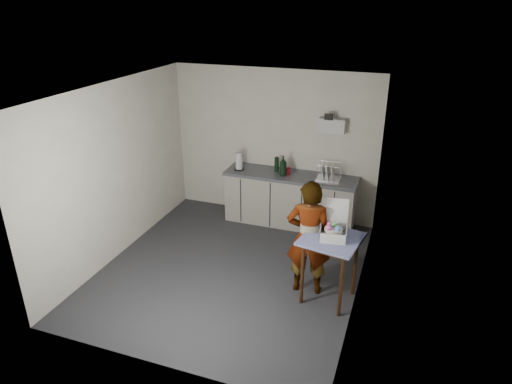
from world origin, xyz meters
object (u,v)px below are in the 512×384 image
(dark_bottle, at_px, (277,164))
(dish_rack, at_px, (328,175))
(kitchen_counter, at_px, (290,201))
(paper_towel, at_px, (239,162))
(standing_man, at_px, (309,238))
(soda_can, at_px, (288,171))
(bakery_box, at_px, (333,230))
(side_table, at_px, (331,246))
(soap_bottle, at_px, (283,166))

(dark_bottle, bearing_deg, dish_rack, -2.28)
(kitchen_counter, relative_size, paper_towel, 7.35)
(kitchen_counter, height_order, dish_rack, dish_rack)
(standing_man, height_order, dark_bottle, standing_man)
(dark_bottle, bearing_deg, kitchen_counter, -10.67)
(soda_can, xyz_separation_m, bakery_box, (1.11, -1.89, 0.04))
(soda_can, height_order, paper_towel, paper_towel)
(side_table, height_order, standing_man, standing_man)
(soap_bottle, bearing_deg, standing_man, -63.73)
(soap_bottle, distance_m, paper_towel, 0.79)
(kitchen_counter, distance_m, dark_bottle, 0.67)
(paper_towel, xyz_separation_m, bakery_box, (1.97, -1.83, -0.04))
(soap_bottle, bearing_deg, paper_towel, 179.48)
(dark_bottle, xyz_separation_m, bakery_box, (1.34, -1.94, -0.03))
(kitchen_counter, bearing_deg, paper_towel, -175.85)
(dish_rack, relative_size, bakery_box, 0.83)
(kitchen_counter, distance_m, standing_man, 2.00)
(kitchen_counter, xyz_separation_m, paper_towel, (-0.91, -0.07, 0.63))
(paper_towel, bearing_deg, kitchen_counter, 4.15)
(paper_towel, distance_m, bakery_box, 2.69)
(side_table, xyz_separation_m, soda_can, (-1.10, 1.92, 0.18))
(soda_can, relative_size, dish_rack, 0.33)
(dark_bottle, distance_m, paper_towel, 0.65)
(soap_bottle, bearing_deg, dish_rack, 6.72)
(kitchen_counter, xyz_separation_m, bakery_box, (1.06, -1.89, 0.59))
(kitchen_counter, bearing_deg, side_table, -61.21)
(dish_rack, bearing_deg, soda_can, -178.30)
(soda_can, distance_m, dish_rack, 0.68)
(dark_bottle, xyz_separation_m, dish_rack, (0.90, -0.04, -0.07))
(standing_man, bearing_deg, kitchen_counter, -75.58)
(soap_bottle, height_order, dish_rack, soap_bottle)
(side_table, bearing_deg, bakery_box, 81.89)
(side_table, xyz_separation_m, paper_towel, (-1.96, 1.86, 0.26))
(side_table, distance_m, dish_rack, 1.99)
(dish_rack, xyz_separation_m, bakery_box, (0.44, -1.91, 0.04))
(soap_bottle, xyz_separation_m, dark_bottle, (-0.15, 0.12, -0.04))
(side_table, height_order, soda_can, soda_can)
(side_table, xyz_separation_m, dark_bottle, (-1.33, 1.97, 0.25))
(kitchen_counter, relative_size, bakery_box, 4.83)
(paper_towel, bearing_deg, dark_bottle, 10.38)
(kitchen_counter, bearing_deg, dark_bottle, 169.33)
(soap_bottle, bearing_deg, side_table, -57.59)
(kitchen_counter, xyz_separation_m, soap_bottle, (-0.12, -0.07, 0.65))
(standing_man, distance_m, dish_rack, 1.85)
(paper_towel, bearing_deg, dish_rack, 3.01)
(kitchen_counter, distance_m, soap_bottle, 0.66)
(soap_bottle, height_order, paper_towel, soap_bottle)
(soda_can, bearing_deg, soap_bottle, -135.53)
(dish_rack, height_order, bakery_box, bakery_box)
(bakery_box, bearing_deg, kitchen_counter, 111.50)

